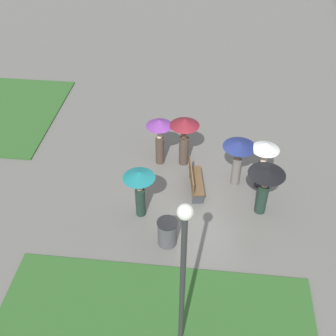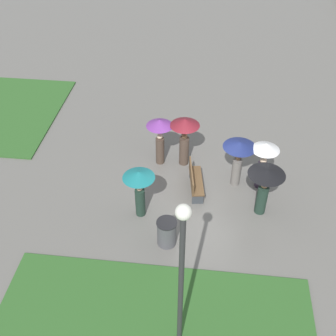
{
  "view_description": "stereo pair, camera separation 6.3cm",
  "coord_description": "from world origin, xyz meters",
  "px_view_note": "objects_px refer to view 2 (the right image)",
  "views": [
    {
      "loc": [
        -10.6,
        0.02,
        10.11
      ],
      "look_at": [
        0.31,
        1.21,
        0.85
      ],
      "focal_mm": 45.0,
      "sensor_mm": 36.0,
      "label": 1
    },
    {
      "loc": [
        -10.59,
        -0.05,
        10.11
      ],
      "look_at": [
        0.31,
        1.21,
        0.85
      ],
      "focal_mm": 45.0,
      "sensor_mm": 36.0,
      "label": 2
    }
  ],
  "objects_px": {
    "trash_bin": "(167,233)",
    "crowd_person_white": "(264,156)",
    "crowd_person_teal": "(139,184)",
    "crowd_person_navy": "(239,153)",
    "crowd_person_black": "(265,181)",
    "park_bench": "(194,180)",
    "crowd_person_purple": "(160,132)",
    "lamp_post": "(182,265)",
    "crowd_person_maroon": "(185,132)"
  },
  "relations": [
    {
      "from": "crowd_person_teal",
      "to": "crowd_person_navy",
      "type": "bearing_deg",
      "value": 143.37
    },
    {
      "from": "park_bench",
      "to": "crowd_person_black",
      "type": "relative_size",
      "value": 0.86
    },
    {
      "from": "crowd_person_navy",
      "to": "crowd_person_maroon",
      "type": "height_order",
      "value": "crowd_person_maroon"
    },
    {
      "from": "crowd_person_maroon",
      "to": "trash_bin",
      "type": "bearing_deg",
      "value": 45.34
    },
    {
      "from": "park_bench",
      "to": "crowd_person_teal",
      "type": "bearing_deg",
      "value": 120.67
    },
    {
      "from": "park_bench",
      "to": "crowd_person_navy",
      "type": "relative_size",
      "value": 0.87
    },
    {
      "from": "park_bench",
      "to": "crowd_person_teal",
      "type": "distance_m",
      "value": 2.31
    },
    {
      "from": "trash_bin",
      "to": "crowd_person_navy",
      "type": "bearing_deg",
      "value": -35.04
    },
    {
      "from": "trash_bin",
      "to": "crowd_person_teal",
      "type": "relative_size",
      "value": 0.5
    },
    {
      "from": "lamp_post",
      "to": "trash_bin",
      "type": "relative_size",
      "value": 5.19
    },
    {
      "from": "park_bench",
      "to": "crowd_person_black",
      "type": "height_order",
      "value": "crowd_person_black"
    },
    {
      "from": "lamp_post",
      "to": "crowd_person_maroon",
      "type": "distance_m",
      "value": 7.15
    },
    {
      "from": "park_bench",
      "to": "crowd_person_black",
      "type": "bearing_deg",
      "value": -118.01
    },
    {
      "from": "park_bench",
      "to": "crowd_person_white",
      "type": "height_order",
      "value": "crowd_person_white"
    },
    {
      "from": "crowd_person_white",
      "to": "park_bench",
      "type": "bearing_deg",
      "value": 11.38
    },
    {
      "from": "trash_bin",
      "to": "crowd_person_teal",
      "type": "distance_m",
      "value": 1.73
    },
    {
      "from": "lamp_post",
      "to": "crowd_person_white",
      "type": "distance_m",
      "value": 6.61
    },
    {
      "from": "park_bench",
      "to": "crowd_person_purple",
      "type": "xyz_separation_m",
      "value": [
        1.39,
        1.38,
        0.92
      ]
    },
    {
      "from": "crowd_person_maroon",
      "to": "crowd_person_white",
      "type": "height_order",
      "value": "crowd_person_maroon"
    },
    {
      "from": "crowd_person_teal",
      "to": "crowd_person_white",
      "type": "relative_size",
      "value": 0.97
    },
    {
      "from": "crowd_person_white",
      "to": "crowd_person_navy",
      "type": "bearing_deg",
      "value": -3.52
    },
    {
      "from": "trash_bin",
      "to": "crowd_person_black",
      "type": "xyz_separation_m",
      "value": [
        1.68,
        -2.9,
        0.88
      ]
    },
    {
      "from": "park_bench",
      "to": "trash_bin",
      "type": "bearing_deg",
      "value": 156.45
    },
    {
      "from": "trash_bin",
      "to": "crowd_person_maroon",
      "type": "height_order",
      "value": "crowd_person_maroon"
    },
    {
      "from": "crowd_person_black",
      "to": "crowd_person_navy",
      "type": "bearing_deg",
      "value": -21.13
    },
    {
      "from": "park_bench",
      "to": "trash_bin",
      "type": "height_order",
      "value": "trash_bin"
    },
    {
      "from": "lamp_post",
      "to": "crowd_person_purple",
      "type": "height_order",
      "value": "lamp_post"
    },
    {
      "from": "lamp_post",
      "to": "crowd_person_black",
      "type": "height_order",
      "value": "lamp_post"
    },
    {
      "from": "lamp_post",
      "to": "crowd_person_black",
      "type": "xyz_separation_m",
      "value": [
        4.72,
        -2.23,
        -1.68
      ]
    },
    {
      "from": "crowd_person_purple",
      "to": "crowd_person_maroon",
      "type": "xyz_separation_m",
      "value": [
        0.06,
        -0.89,
        0.05
      ]
    },
    {
      "from": "trash_bin",
      "to": "crowd_person_navy",
      "type": "xyz_separation_m",
      "value": [
        2.99,
        -2.1,
        0.89
      ]
    },
    {
      "from": "crowd_person_navy",
      "to": "crowd_person_teal",
      "type": "distance_m",
      "value": 3.61
    },
    {
      "from": "trash_bin",
      "to": "crowd_person_teal",
      "type": "bearing_deg",
      "value": 41.49
    },
    {
      "from": "trash_bin",
      "to": "crowd_person_white",
      "type": "bearing_deg",
      "value": -45.02
    },
    {
      "from": "crowd_person_purple",
      "to": "crowd_person_navy",
      "type": "height_order",
      "value": "crowd_person_purple"
    },
    {
      "from": "trash_bin",
      "to": "crowd_person_white",
      "type": "relative_size",
      "value": 0.49
    },
    {
      "from": "crowd_person_black",
      "to": "crowd_person_teal",
      "type": "relative_size",
      "value": 1.01
    },
    {
      "from": "park_bench",
      "to": "crowd_person_navy",
      "type": "distance_m",
      "value": 1.76
    },
    {
      "from": "park_bench",
      "to": "crowd_person_purple",
      "type": "height_order",
      "value": "crowd_person_purple"
    },
    {
      "from": "crowd_person_purple",
      "to": "crowd_person_black",
      "type": "xyz_separation_m",
      "value": [
        -2.18,
        -3.6,
        -0.05
      ]
    },
    {
      "from": "crowd_person_white",
      "to": "lamp_post",
      "type": "bearing_deg",
      "value": 68.91
    },
    {
      "from": "crowd_person_black",
      "to": "crowd_person_white",
      "type": "height_order",
      "value": "crowd_person_white"
    },
    {
      "from": "trash_bin",
      "to": "crowd_person_teal",
      "type": "xyz_separation_m",
      "value": [
        1.12,
        0.99,
        0.87
      ]
    },
    {
      "from": "park_bench",
      "to": "crowd_person_teal",
      "type": "relative_size",
      "value": 0.87
    },
    {
      "from": "crowd_person_purple",
      "to": "crowd_person_white",
      "type": "relative_size",
      "value": 1.02
    },
    {
      "from": "crowd_person_navy",
      "to": "crowd_person_maroon",
      "type": "distance_m",
      "value": 2.13
    },
    {
      "from": "crowd_person_maroon",
      "to": "crowd_person_white",
      "type": "xyz_separation_m",
      "value": [
        -0.98,
        -2.76,
        -0.09
      ]
    },
    {
      "from": "crowd_person_maroon",
      "to": "crowd_person_navy",
      "type": "bearing_deg",
      "value": 112.14
    },
    {
      "from": "park_bench",
      "to": "crowd_person_teal",
      "type": "height_order",
      "value": "crowd_person_teal"
    },
    {
      "from": "crowd_person_navy",
      "to": "crowd_person_black",
      "type": "xyz_separation_m",
      "value": [
        -1.31,
        -0.8,
        -0.02
      ]
    }
  ]
}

